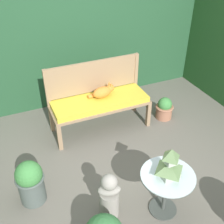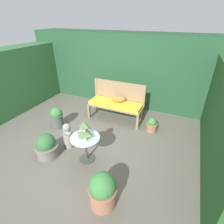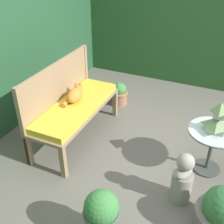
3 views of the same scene
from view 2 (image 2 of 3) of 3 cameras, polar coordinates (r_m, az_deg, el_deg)
The scene contains 13 objects.
ground at distance 4.42m, azimuth -7.04°, elevation -7.83°, with size 30.00×30.00×0.00m, color #666056.
foliage_hedge_back at distance 6.00m, azimuth 4.62°, elevation 14.08°, with size 6.40×1.06×2.20m, color #234C2D.
foliage_hedge_left at distance 5.97m, azimuth -31.30°, elevation 8.09°, with size 0.70×3.55×1.84m, color #38703D.
garden_bench at distance 4.84m, azimuth 1.14°, elevation 2.32°, with size 1.50×0.54×0.54m.
bench_backrest at distance 4.94m, azimuth 2.32°, elevation 6.48°, with size 1.50×0.06×1.05m.
cat at distance 4.78m, azimuth 2.13°, elevation 4.18°, with size 0.42×0.21×0.21m.
patio_table at distance 3.53m, azimuth -8.65°, elevation -9.83°, with size 0.58×0.58×0.56m.
pagoda_birdhouse at distance 3.36m, azimuth -8.99°, elevation -6.15°, with size 0.25×0.25×0.36m.
garden_bust at distance 4.03m, azimuth -14.21°, elevation -7.68°, with size 0.28×0.22×0.61m.
potted_plant_path_edge at distance 2.91m, azimuth -3.09°, elevation -24.14°, with size 0.45×0.45×0.62m.
potted_plant_bench_left at distance 4.59m, azimuth 12.87°, elevation -4.12°, with size 0.30×0.30×0.38m.
potted_plant_bench_right at distance 4.79m, azimuth -17.55°, elevation -1.65°, with size 0.33×0.33×0.58m.
potted_plant_patio_mid at distance 3.95m, azimuth -20.51°, elevation -10.44°, with size 0.49×0.49×0.53m.
Camera 2 is at (1.91, -3.00, 2.63)m, focal length 28.00 mm.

